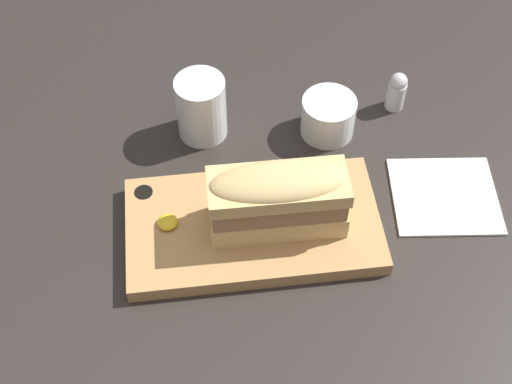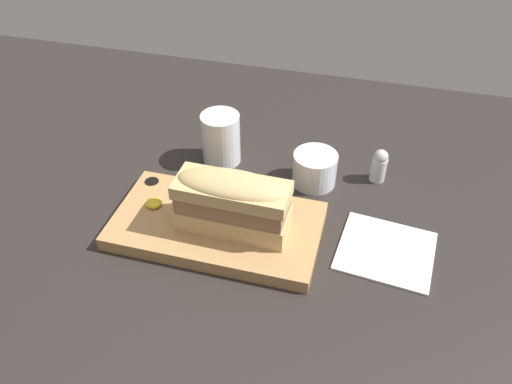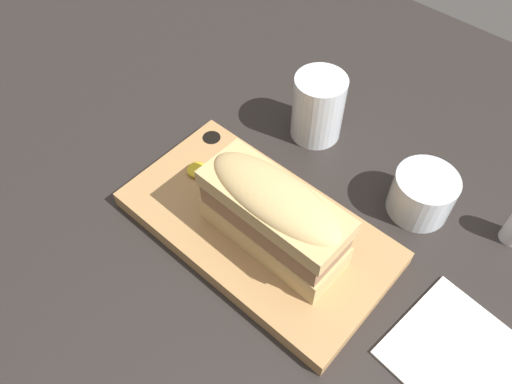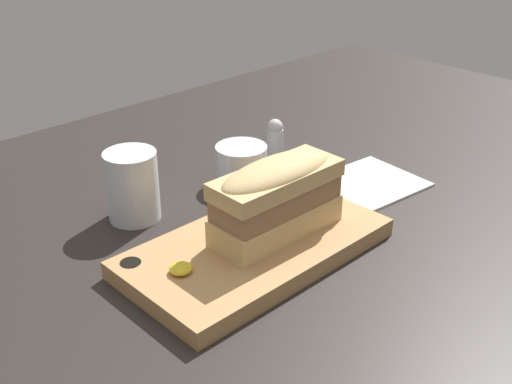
# 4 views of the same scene
# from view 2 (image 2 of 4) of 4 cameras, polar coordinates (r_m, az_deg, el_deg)

# --- Properties ---
(dining_table) EXTENTS (1.94, 1.12, 0.02)m
(dining_table) POSITION_cam_2_polar(r_m,az_deg,el_deg) (0.88, -4.12, -2.93)
(dining_table) COLOR #282321
(dining_table) RESTS_ON ground
(serving_board) EXTENTS (0.34, 0.18, 0.02)m
(serving_board) POSITION_cam_2_polar(r_m,az_deg,el_deg) (0.84, -4.53, -3.82)
(serving_board) COLOR tan
(serving_board) RESTS_ON dining_table
(sandwich) EXTENTS (0.18, 0.07, 0.10)m
(sandwich) POSITION_cam_2_polar(r_m,az_deg,el_deg) (0.78, -2.72, -1.01)
(sandwich) COLOR tan
(sandwich) RESTS_ON serving_board
(mustard_dollop) EXTENTS (0.03, 0.03, 0.01)m
(mustard_dollop) POSITION_cam_2_polar(r_m,az_deg,el_deg) (0.87, -11.59, -1.24)
(mustard_dollop) COLOR gold
(mustard_dollop) RESTS_ON serving_board
(water_glass) EXTENTS (0.07, 0.07, 0.10)m
(water_glass) POSITION_cam_2_polar(r_m,az_deg,el_deg) (0.97, -4.01, 5.80)
(water_glass) COLOR silver
(water_glass) RESTS_ON dining_table
(wine_glass) EXTENTS (0.08, 0.08, 0.06)m
(wine_glass) POSITION_cam_2_polar(r_m,az_deg,el_deg) (0.93, 6.71, 2.53)
(wine_glass) COLOR silver
(wine_glass) RESTS_ON dining_table
(napkin) EXTENTS (0.16, 0.15, 0.00)m
(napkin) POSITION_cam_2_polar(r_m,az_deg,el_deg) (0.83, 14.63, -6.52)
(napkin) COLOR white
(napkin) RESTS_ON dining_table
(salt_shaker) EXTENTS (0.03, 0.03, 0.07)m
(salt_shaker) POSITION_cam_2_polar(r_m,az_deg,el_deg) (0.95, 13.90, 3.01)
(salt_shaker) COLOR silver
(salt_shaker) RESTS_ON dining_table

